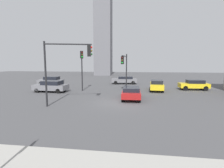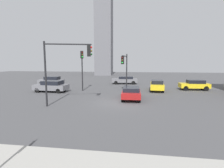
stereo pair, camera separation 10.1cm
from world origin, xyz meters
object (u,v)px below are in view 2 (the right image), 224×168
at_px(car_4, 51,81).
at_px(traffic_light_0, 125,65).
at_px(traffic_light_1, 66,60).
at_px(traffic_light_2, 82,63).
at_px(car_0, 51,86).
at_px(car_5, 131,92).
at_px(car_3, 194,85).
at_px(car_6, 157,85).
at_px(car_1, 125,80).

bearing_deg(car_4, traffic_light_0, 162.98).
distance_m(traffic_light_1, traffic_light_2, 8.25).
bearing_deg(traffic_light_2, traffic_light_0, 58.92).
bearing_deg(traffic_light_0, car_0, -71.25).
bearing_deg(car_5, car_3, -50.48).
relative_size(traffic_light_0, traffic_light_2, 0.93).
relative_size(traffic_light_0, car_0, 1.14).
distance_m(traffic_light_0, car_3, 10.32).
height_order(traffic_light_0, car_6, traffic_light_0).
bearing_deg(car_0, car_5, 166.39).
relative_size(car_0, car_6, 1.04).
height_order(car_1, car_3, car_3).
xyz_separation_m(car_4, car_6, (16.81, -3.04, -0.01)).
distance_m(car_0, car_1, 13.37).
distance_m(car_4, car_5, 16.18).
xyz_separation_m(traffic_light_2, car_0, (-3.78, -1.48, -2.98)).
bearing_deg(traffic_light_2, car_3, 64.93).
height_order(traffic_light_2, car_0, traffic_light_2).
bearing_deg(traffic_light_0, car_4, -100.07).
height_order(car_3, car_6, car_6).
bearing_deg(car_0, traffic_light_0, -165.95).
height_order(traffic_light_0, traffic_light_2, traffic_light_2).
bearing_deg(car_6, traffic_light_2, 102.13).
xyz_separation_m(car_0, car_5, (10.55, -3.09, -0.05)).
xyz_separation_m(traffic_light_2, car_4, (-6.73, 4.35, -2.95)).
height_order(traffic_light_2, car_6, traffic_light_2).
relative_size(traffic_light_0, car_4, 1.23).
xyz_separation_m(traffic_light_0, traffic_light_1, (-4.53, -8.58, 0.57)).
bearing_deg(car_5, traffic_light_2, 55.03).
height_order(traffic_light_0, car_1, traffic_light_0).
xyz_separation_m(car_1, car_3, (10.16, -5.62, 0.03)).
bearing_deg(car_3, car_5, 37.76).
distance_m(car_1, car_5, 13.06).
bearing_deg(car_0, car_4, -60.36).
xyz_separation_m(traffic_light_0, car_6, (4.36, 0.89, -2.73)).
distance_m(car_0, car_4, 6.53).
relative_size(car_0, car_1, 0.95).
height_order(traffic_light_0, car_0, traffic_light_0).
distance_m(traffic_light_2, car_5, 8.71).
distance_m(traffic_light_1, car_1, 17.38).
relative_size(traffic_light_1, car_3, 1.42).
bearing_deg(traffic_light_1, car_6, 30.76).
bearing_deg(car_4, traffic_light_2, 147.62).
height_order(traffic_light_0, traffic_light_1, traffic_light_1).
bearing_deg(car_5, traffic_light_1, 121.79).
bearing_deg(car_6, car_1, 39.12).
xyz_separation_m(traffic_light_0, car_5, (1.05, -4.99, -2.80)).
relative_size(traffic_light_0, car_3, 1.25).
relative_size(car_0, car_4, 1.08).
bearing_deg(car_6, car_3, -69.77).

